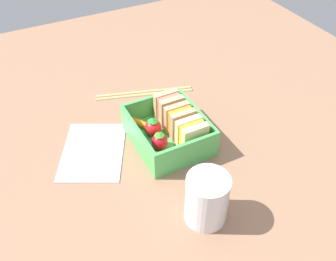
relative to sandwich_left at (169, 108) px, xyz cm
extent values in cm
cube|color=#8D664D|center=(4.47, -2.46, -5.08)|extent=(120.00, 120.00, 2.00)
cube|color=#4BB756|center=(4.47, -2.46, -3.48)|extent=(15.21, 12.75, 1.20)
cube|color=#4BB756|center=(4.47, 3.61, -0.63)|extent=(15.21, 0.60, 4.50)
cube|color=#4BB756|center=(4.47, -8.54, -0.63)|extent=(15.21, 0.60, 4.50)
cube|color=#4BB756|center=(-2.84, -2.46, -0.63)|extent=(0.60, 11.55, 4.50)
cube|color=#4BB756|center=(11.78, -2.46, -0.63)|extent=(0.60, 11.55, 4.50)
cube|color=tan|center=(-1.23, 0.00, 0.00)|extent=(1.23, 4.93, 5.76)
cube|color=#D87259|center=(0.00, 0.00, 0.00)|extent=(1.23, 4.53, 5.30)
cube|color=tan|center=(1.23, 0.00, 0.00)|extent=(1.23, 4.93, 5.76)
cube|color=tan|center=(3.24, 0.00, 0.00)|extent=(1.23, 4.93, 5.76)
cube|color=orange|center=(4.47, 0.00, 0.00)|extent=(1.23, 4.53, 5.30)
cube|color=tan|center=(5.70, 0.00, 0.00)|extent=(1.23, 4.93, 5.76)
cube|color=beige|center=(7.71, 0.00, 0.00)|extent=(1.23, 4.93, 5.76)
cube|color=yellow|center=(8.94, 0.00, 0.00)|extent=(1.23, 4.53, 5.30)
cube|color=beige|center=(10.18, 0.00, 0.00)|extent=(1.23, 4.93, 5.76)
cylinder|color=orange|center=(-0.18, -5.65, -2.21)|extent=(4.86, 3.55, 1.35)
sphere|color=red|center=(2.58, -4.68, -1.28)|extent=(3.20, 3.20, 3.20)
cone|color=#2C8D33|center=(2.58, -4.68, 0.62)|extent=(1.92, 1.92, 0.60)
sphere|color=red|center=(6.43, -5.19, -1.38)|extent=(3.00, 3.00, 3.00)
cone|color=#44962B|center=(6.43, -5.19, 0.42)|extent=(1.80, 1.80, 0.60)
cylinder|color=orange|center=(9.14, -5.57, -2.20)|extent=(2.67, 4.16, 1.37)
cylinder|color=tan|center=(-12.13, -0.01, -3.73)|extent=(6.96, 20.55, 0.70)
cylinder|color=tan|center=(-11.09, -0.33, -3.73)|extent=(6.96, 20.55, 0.70)
cylinder|color=white|center=(22.42, -5.07, 0.23)|extent=(6.59, 6.59, 8.62)
cube|color=silver|center=(0.71, -16.16, -3.88)|extent=(18.63, 16.79, 0.40)
camera|label=1|loc=(50.90, -26.05, 45.16)|focal=40.00mm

